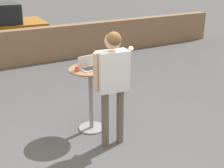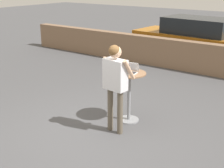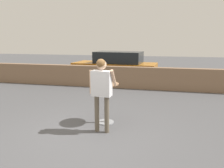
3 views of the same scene
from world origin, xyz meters
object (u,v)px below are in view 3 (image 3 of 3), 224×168
at_px(cafe_table, 106,97).
at_px(parked_car_near_street, 116,66).
at_px(coffee_mug, 96,82).
at_px(standing_person, 102,86).
at_px(laptop, 105,82).

relative_size(cafe_table, parked_car_near_street, 0.24).
xyz_separation_m(cafe_table, coffee_mug, (-0.23, -0.03, 0.40)).
bearing_deg(standing_person, laptop, 96.55).
relative_size(coffee_mug, parked_car_near_street, 0.02).
relative_size(cafe_table, coffee_mug, 10.39).
xyz_separation_m(cafe_table, parked_car_near_street, (-0.95, 5.73, 0.09)).
height_order(cafe_table, coffee_mug, coffee_mug).
height_order(coffee_mug, parked_car_near_street, parked_car_near_street).
bearing_deg(parked_car_near_street, laptop, -80.62).
distance_m(cafe_table, standing_person, 0.73).
bearing_deg(parked_car_near_street, cafe_table, -80.57).
bearing_deg(laptop, parked_car_near_street, 99.38).
xyz_separation_m(coffee_mug, standing_person, (0.29, -0.55, 0.02)).
bearing_deg(coffee_mug, standing_person, -62.17).
height_order(cafe_table, laptop, laptop).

